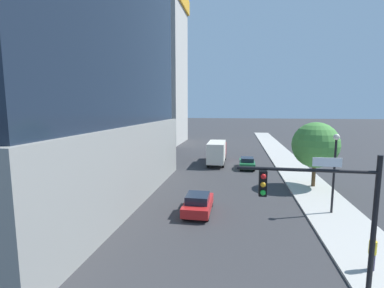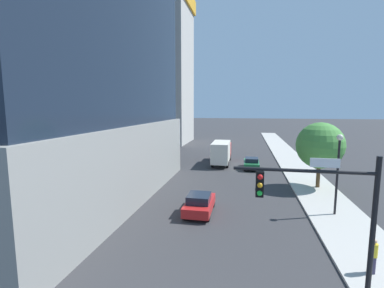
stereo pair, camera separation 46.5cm
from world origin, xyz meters
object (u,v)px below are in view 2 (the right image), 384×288
(traffic_light_pole, at_px, (322,202))
(street_tree, at_px, (320,146))
(car_red, at_px, (199,203))
(car_green, at_px, (251,163))
(box_truck, at_px, (222,151))
(pedestrian_yellow_shirt, at_px, (373,256))
(construction_building, at_px, (157,64))
(street_lamp, at_px, (338,163))

(traffic_light_pole, bearing_deg, street_tree, 76.52)
(car_red, bearing_deg, car_green, 75.76)
(box_truck, height_order, pedestrian_yellow_shirt, box_truck)
(construction_building, height_order, traffic_light_pole, construction_building)
(street_lamp, distance_m, car_red, 10.36)
(street_tree, xyz_separation_m, car_red, (-10.26, -8.43, -3.50))
(car_red, distance_m, box_truck, 18.42)
(street_lamp, xyz_separation_m, pedestrian_yellow_shirt, (-0.53, -7.40, -2.96))
(box_truck, relative_size, pedestrian_yellow_shirt, 4.77)
(box_truck, bearing_deg, pedestrian_yellow_shirt, -69.34)
(street_lamp, height_order, pedestrian_yellow_shirt, street_lamp)
(traffic_light_pole, bearing_deg, car_green, 95.27)
(car_green, relative_size, pedestrian_yellow_shirt, 2.57)
(street_tree, relative_size, box_truck, 0.79)
(traffic_light_pole, bearing_deg, pedestrian_yellow_shirt, 35.04)
(traffic_light_pole, height_order, street_lamp, traffic_light_pole)
(street_lamp, distance_m, car_green, 16.08)
(street_tree, bearing_deg, box_truck, 135.87)
(construction_building, distance_m, car_green, 35.99)
(pedestrian_yellow_shirt, bearing_deg, traffic_light_pole, -144.96)
(traffic_light_pole, bearing_deg, box_truck, 103.36)
(traffic_light_pole, height_order, pedestrian_yellow_shirt, traffic_light_pole)
(car_green, xyz_separation_m, box_truck, (-4.07, 2.36, 1.04))
(car_green, distance_m, pedestrian_yellow_shirt, 22.68)
(traffic_light_pole, bearing_deg, construction_building, 115.11)
(construction_building, xyz_separation_m, pedestrian_yellow_shirt, (25.66, -46.46, -16.50))
(construction_building, relative_size, traffic_light_pole, 6.60)
(street_tree, xyz_separation_m, car_green, (-6.19, 7.60, -3.50))
(street_lamp, xyz_separation_m, car_green, (-5.68, 14.69, -3.23))
(street_tree, bearing_deg, construction_building, 129.88)
(car_red, relative_size, pedestrian_yellow_shirt, 2.44)
(traffic_light_pole, xyz_separation_m, car_green, (-2.23, 24.14, -3.39))
(street_tree, height_order, car_red, street_tree)
(traffic_light_pole, relative_size, car_green, 1.37)
(street_lamp, height_order, street_tree, street_tree)
(street_tree, bearing_deg, traffic_light_pole, -103.48)
(traffic_light_pole, xyz_separation_m, box_truck, (-6.30, 26.50, -2.35))
(street_lamp, distance_m, box_truck, 19.76)
(street_lamp, distance_m, street_tree, 7.12)
(car_green, height_order, box_truck, box_truck)
(street_tree, height_order, pedestrian_yellow_shirt, street_tree)
(construction_building, bearing_deg, box_truck, -53.24)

